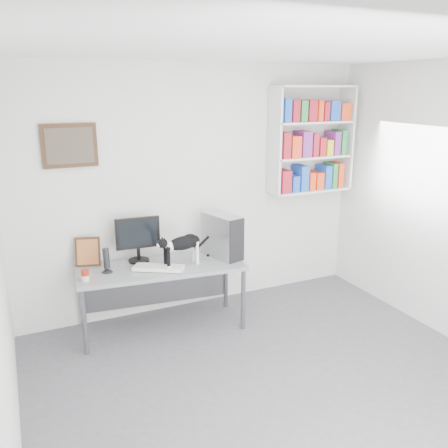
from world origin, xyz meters
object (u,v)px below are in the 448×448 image
object	(u,v)px
cat	(183,251)
leaning_print	(88,251)
soup_can	(85,275)
monitor	(138,239)
bookshelf	(312,140)
keyboard	(159,268)
pc_tower	(222,236)
desk	(162,297)
speaker	(106,260)

from	to	relation	value
cat	leaning_print	bearing A→B (deg)	143.20
soup_can	monitor	bearing A→B (deg)	26.94
bookshelf	leaning_print	distance (m)	2.81
keyboard	soup_can	xyz separation A→B (m)	(-0.71, 0.01, 0.03)
pc_tower	soup_can	world-z (taller)	pc_tower
bookshelf	soup_can	xyz separation A→B (m)	(-2.72, -0.38, -1.10)
pc_tower	soup_can	size ratio (longest dim) A/B	4.32
bookshelf	desk	world-z (taller)	bookshelf
soup_can	cat	xyz separation A→B (m)	(0.96, -0.02, 0.11)
monitor	keyboard	distance (m)	0.40
pc_tower	cat	distance (m)	0.49
leaning_print	speaker	bearing A→B (deg)	-46.81
pc_tower	cat	world-z (taller)	pc_tower
soup_can	desk	bearing A→B (deg)	6.21
leaning_print	soup_can	world-z (taller)	leaning_print
leaning_print	soup_can	bearing A→B (deg)	-86.56
speaker	soup_can	bearing A→B (deg)	-150.16
monitor	soup_can	world-z (taller)	monitor
monitor	soup_can	distance (m)	0.69
bookshelf	cat	size ratio (longest dim) A/B	2.31
monitor	leaning_print	distance (m)	0.51
bookshelf	cat	xyz separation A→B (m)	(-1.77, -0.40, -0.99)
desk	monitor	distance (m)	0.65
keyboard	soup_can	bearing A→B (deg)	-150.03
leaning_print	bookshelf	bearing A→B (deg)	16.38
monitor	leaning_print	xyz separation A→B (m)	(-0.49, 0.10, -0.09)
leaning_print	cat	bearing A→B (deg)	-9.27
keyboard	speaker	bearing A→B (deg)	-165.44
keyboard	cat	world-z (taller)	cat
speaker	keyboard	bearing A→B (deg)	-16.08
keyboard	leaning_print	size ratio (longest dim) A/B	1.63
desk	keyboard	size ratio (longest dim) A/B	3.37
bookshelf	keyboard	bearing A→B (deg)	-169.20
monitor	speaker	distance (m)	0.41
desk	pc_tower	bearing A→B (deg)	5.19
pc_tower	desk	bearing A→B (deg)	164.05
pc_tower	speaker	size ratio (longest dim) A/B	1.82
leaning_print	soup_can	distance (m)	0.42
monitor	leaning_print	bearing A→B (deg)	172.95
keyboard	soup_can	world-z (taller)	soup_can
desk	soup_can	distance (m)	0.86
bookshelf	monitor	size ratio (longest dim) A/B	2.57
keyboard	monitor	bearing A→B (deg)	141.90
desk	leaning_print	size ratio (longest dim) A/B	5.50
desk	cat	xyz separation A→B (m)	(0.20, -0.11, 0.51)
speaker	cat	distance (m)	0.75
speaker	soup_can	size ratio (longest dim) A/B	2.37
leaning_print	monitor	bearing A→B (deg)	5.56
speaker	cat	bearing A→B (deg)	-12.00
keyboard	pc_tower	distance (m)	0.76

